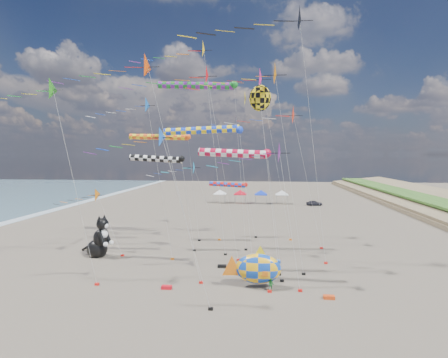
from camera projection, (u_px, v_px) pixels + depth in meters
name	position (u px, v px, depth m)	size (l,w,h in m)	color
ground	(207.00, 319.00, 25.20)	(260.00, 260.00, 0.00)	brown
delta_kite_0	(191.00, 51.00, 39.92)	(11.26, 2.20, 25.10)	yellow
delta_kite_1	(32.00, 92.00, 31.02)	(12.41, 2.16, 18.83)	#288F1C
delta_kite_2	(136.00, 110.00, 38.59)	(9.32, 1.80, 18.08)	blue
delta_kite_3	(95.00, 199.00, 40.61)	(7.62, 1.78, 7.92)	orange
delta_kite_4	(148.00, 69.00, 31.22)	(12.85, 2.38, 21.01)	#ED480A
delta_kite_5	(291.00, 116.00, 43.24)	(13.14, 2.66, 18.23)	red
delta_kite_6	(272.00, 76.00, 33.39)	(10.84, 2.43, 20.81)	orange
delta_kite_7	(167.00, 142.00, 26.05)	(7.95, 1.66, 14.02)	blue
delta_kite_8	(283.00, 25.00, 36.60)	(16.10, 2.98, 27.12)	black
delta_kite_9	(266.00, 156.00, 29.68)	(8.32, 2.01, 13.05)	#782189
delta_kite_10	(260.00, 79.00, 47.19)	(14.51, 3.18, 23.87)	#D81D77
delta_kite_11	(194.00, 169.00, 48.01)	(9.10, 2.04, 11.15)	#139AE3
delta_kite_12	(196.00, 76.00, 38.10)	(13.19, 2.38, 21.89)	red
windsock_0	(206.00, 131.00, 34.74)	(9.24, 0.77, 14.66)	blue
windsock_1	(230.00, 185.00, 49.66)	(6.84, 0.66, 7.91)	red
windsock_2	(200.00, 86.00, 42.43)	(11.04, 0.92, 20.71)	#177F27
windsock_3	(162.00, 137.00, 47.45)	(9.70, 0.81, 14.64)	#FF5215
windsock_4	(159.00, 159.00, 42.60)	(8.05, 0.79, 11.73)	black
windsock_5	(237.00, 154.00, 32.13)	(8.01, 0.78, 12.36)	red
angelfish_kite	(258.00, 100.00, 35.27)	(3.74, 3.02, 18.86)	yellow
cat_inflatable	(99.00, 236.00, 40.36)	(3.65, 1.83, 4.93)	black
fish_inflatable	(258.00, 268.00, 30.98)	(5.45, 2.18, 3.82)	#1245B6
person_adult	(244.00, 267.00, 34.25)	(0.62, 0.41, 1.71)	gray
child_green	(271.00, 285.00, 30.39)	(0.52, 0.41, 1.08)	#278C33
child_blue	(244.00, 272.00, 33.48)	(0.66, 0.28, 1.13)	#1D1EA2
kite_bag_0	(329.00, 297.00, 28.63)	(0.90, 0.44, 0.30)	#D54011
kite_bag_1	(222.00, 266.00, 36.57)	(0.90, 0.44, 0.30)	black
kite_bag_2	(276.00, 262.00, 38.20)	(0.90, 0.44, 0.30)	blue
kite_bag_3	(167.00, 287.00, 30.77)	(0.90, 0.44, 0.30)	red
tent_row	(251.00, 191.00, 84.36)	(19.20, 4.20, 3.80)	white
parked_car	(314.00, 203.00, 81.03)	(1.46, 3.63, 1.24)	#26262D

